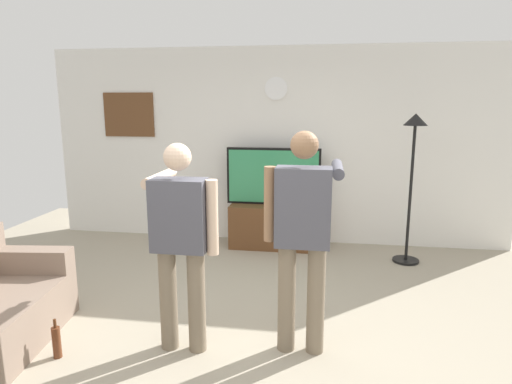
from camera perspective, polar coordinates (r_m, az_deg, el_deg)
ground_plane at (r=3.84m, az=-3.00°, el=-19.25°), size 8.40×8.40×0.00m
back_wall at (r=6.24m, az=2.44°, el=5.90°), size 6.40×0.10×2.70m
tv_stand at (r=6.10m, az=2.14°, el=-4.35°), size 1.15×0.52×0.59m
television at (r=5.99m, az=2.24°, el=2.02°), size 1.27×0.07×0.77m
wall_clock at (r=6.16m, az=2.60°, el=13.16°), size 0.30×0.03×0.30m
framed_picture at (r=6.74m, az=-16.00°, el=9.53°), size 0.75×0.04×0.62m
floor_lamp at (r=5.62m, az=19.52°, el=4.19°), size 0.32×0.32×1.83m
person_standing_nearer_lamp at (r=3.50m, az=-9.65°, el=-5.58°), size 0.60×0.78×1.67m
person_standing_nearer_couch at (r=3.43m, az=6.03°, el=-4.88°), size 0.60×0.78×1.76m
beverage_bottle at (r=3.96m, az=-24.26°, el=-17.15°), size 0.07×0.07×0.32m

